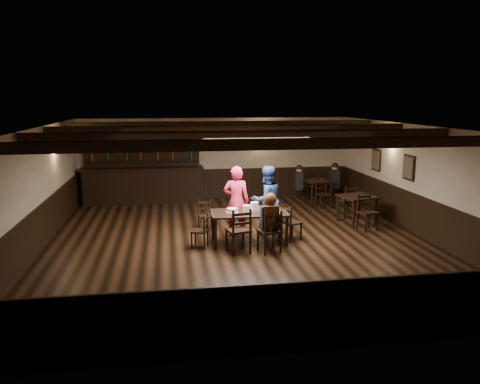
{
  "coord_description": "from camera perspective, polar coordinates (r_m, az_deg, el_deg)",
  "views": [
    {
      "loc": [
        -1.63,
        -10.52,
        3.35
      ],
      "look_at": [
        0.05,
        0.2,
        1.16
      ],
      "focal_mm": 35.0,
      "sensor_mm": 36.0,
      "label": 1
    }
  ],
  "objects": [
    {
      "name": "back_table_b",
      "position": [
        15.22,
        9.34,
        1.04
      ],
      "size": [
        0.92,
        0.92,
        0.75
      ],
      "color": "black",
      "rests_on": "ground"
    },
    {
      "name": "chair_far_pushed",
      "position": [
        12.02,
        -4.25,
        -2.53
      ],
      "size": [
        0.41,
        0.39,
        0.79
      ],
      "color": "black",
      "rests_on": "ground"
    },
    {
      "name": "chair_near_left",
      "position": [
        10.15,
        -0.01,
        -4.36
      ],
      "size": [
        0.57,
        0.56,
        1.01
      ],
      "color": "black",
      "rests_on": "ground"
    },
    {
      "name": "plate_stack_a",
      "position": [
        10.81,
        0.83,
        -2.05
      ],
      "size": [
        0.17,
        0.17,
        0.16
      ],
      "primitive_type": "cylinder",
      "color": "white",
      "rests_on": "dining_table"
    },
    {
      "name": "chair_end_right",
      "position": [
        11.2,
        6.01,
        -3.41
      ],
      "size": [
        0.5,
        0.51,
        0.85
      ],
      "color": "black",
      "rests_on": "ground"
    },
    {
      "name": "woman_pink",
      "position": [
        11.4,
        -0.45,
        -1.15
      ],
      "size": [
        0.71,
        0.55,
        1.74
      ],
      "primitive_type": "imported",
      "rotation": [
        0.0,
        0.0,
        2.92
      ],
      "color": "#D62954",
      "rests_on": "ground"
    },
    {
      "name": "room_shell",
      "position": [
        10.8,
        -0.08,
        2.87
      ],
      "size": [
        9.02,
        10.02,
        2.71
      ],
      "color": "beige",
      "rests_on": "ground"
    },
    {
      "name": "chair_near_right",
      "position": [
        10.22,
        3.82,
        -4.47
      ],
      "size": [
        0.53,
        0.52,
        0.95
      ],
      "color": "black",
      "rests_on": "ground"
    },
    {
      "name": "ground",
      "position": [
        11.16,
        -0.09,
        -6.06
      ],
      "size": [
        10.0,
        10.0,
        0.0
      ],
      "primitive_type": "plane",
      "color": "black",
      "rests_on": "ground"
    },
    {
      "name": "bar_counter",
      "position": [
        15.48,
        -11.76,
        1.41
      ],
      "size": [
        3.9,
        0.7,
        2.2
      ],
      "color": "black",
      "rests_on": "ground"
    },
    {
      "name": "seated_person",
      "position": [
        10.19,
        3.66,
        -2.7
      ],
      "size": [
        0.37,
        0.56,
        0.91
      ],
      "color": "black",
      "rests_on": "ground"
    },
    {
      "name": "salt_shaker",
      "position": [
        10.84,
        2.83,
        -2.24
      ],
      "size": [
        0.03,
        0.03,
        0.08
      ],
      "primitive_type": "cylinder",
      "color": "silver",
      "rests_on": "dining_table"
    },
    {
      "name": "menu_blue",
      "position": [
        11.07,
        3.72,
        -2.17
      ],
      "size": [
        0.31,
        0.27,
        0.0
      ],
      "primitive_type": "cube",
      "rotation": [
        0.0,
        0.0,
        -0.4
      ],
      "color": "#111257",
      "rests_on": "dining_table"
    },
    {
      "name": "man_blue",
      "position": [
        11.63,
        3.25,
        -0.98
      ],
      "size": [
        1.0,
        0.88,
        1.72
      ],
      "primitive_type": "imported",
      "rotation": [
        0.0,
        0.0,
        3.46
      ],
      "color": "navy",
      "rests_on": "ground"
    },
    {
      "name": "cake",
      "position": [
        10.81,
        -0.96,
        -2.26
      ],
      "size": [
        0.3,
        0.3,
        0.1
      ],
      "color": "white",
      "rests_on": "dining_table"
    },
    {
      "name": "back_table_a",
      "position": [
        13.03,
        14.09,
        -0.88
      ],
      "size": [
        1.06,
        1.06,
        0.75
      ],
      "color": "black",
      "rests_on": "ground"
    },
    {
      "name": "pepper_shaker",
      "position": [
        10.78,
        3.11,
        -2.3
      ],
      "size": [
        0.04,
        0.04,
        0.09
      ],
      "primitive_type": "cylinder",
      "color": "#A5A8AD",
      "rests_on": "dining_table"
    },
    {
      "name": "drink_glass",
      "position": [
        11.01,
        2.53,
        -1.97
      ],
      "size": [
        0.06,
        0.06,
        0.1
      ],
      "primitive_type": "cylinder",
      "color": "silver",
      "rests_on": "dining_table"
    },
    {
      "name": "bg_patron_left",
      "position": [
        15.06,
        7.2,
        1.81
      ],
      "size": [
        0.28,
        0.41,
        0.79
      ],
      "color": "black",
      "rests_on": "ground"
    },
    {
      "name": "menu_red",
      "position": [
        10.83,
        4.03,
        -2.49
      ],
      "size": [
        0.38,
        0.34,
        0.0
      ],
      "primitive_type": "cube",
      "rotation": [
        0.0,
        0.0,
        0.51
      ],
      "color": "maroon",
      "rests_on": "dining_table"
    },
    {
      "name": "bg_patron_right",
      "position": [
        15.54,
        11.46,
        2.02
      ],
      "size": [
        0.27,
        0.41,
        0.82
      ],
      "color": "black",
      "rests_on": "ground"
    },
    {
      "name": "dining_table",
      "position": [
        10.86,
        1.11,
        -2.81
      ],
      "size": [
        1.77,
        0.91,
        0.75
      ],
      "color": "black",
      "rests_on": "ground"
    },
    {
      "name": "plate_stack_b",
      "position": [
        10.91,
        1.79,
        -1.79
      ],
      "size": [
        0.18,
        0.18,
        0.22
      ],
      "primitive_type": "cylinder",
      "color": "white",
      "rests_on": "dining_table"
    },
    {
      "name": "tea_light",
      "position": [
        10.95,
        1.29,
        -2.19
      ],
      "size": [
        0.05,
        0.05,
        0.06
      ],
      "color": "#A5A8AD",
      "rests_on": "dining_table"
    },
    {
      "name": "chair_end_left",
      "position": [
        10.63,
        -4.59,
        -4.43
      ],
      "size": [
        0.45,
        0.46,
        0.78
      ],
      "color": "black",
      "rests_on": "ground"
    }
  ]
}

